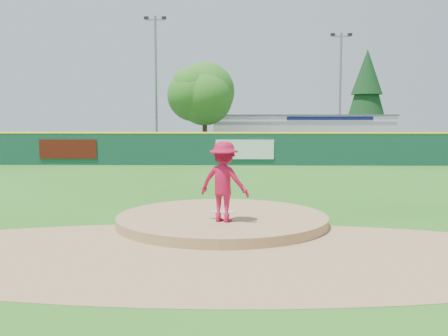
{
  "coord_description": "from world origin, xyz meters",
  "views": [
    {
      "loc": [
        0.35,
        -12.91,
        2.67
      ],
      "look_at": [
        0.0,
        2.0,
        1.3
      ],
      "focal_mm": 40.0,
      "sensor_mm": 36.0,
      "label": 1
    }
  ],
  "objects_px": {
    "pool_building_grp": "(299,134)",
    "light_pole_right": "(340,88)",
    "playground_slide": "(44,149)",
    "van": "(241,150)",
    "deciduous_tree": "(205,97)",
    "pitcher": "(224,182)",
    "conifer_tree": "(367,93)",
    "light_pole_left": "(156,80)"
  },
  "relations": [
    {
      "from": "pool_building_grp",
      "to": "light_pole_right",
      "type": "xyz_separation_m",
      "value": [
        3.0,
        -2.99,
        3.88
      ]
    },
    {
      "from": "playground_slide",
      "to": "pool_building_grp",
      "type": "bearing_deg",
      "value": 28.19
    },
    {
      "from": "conifer_tree",
      "to": "pool_building_grp",
      "type": "bearing_deg",
      "value": -150.22
    },
    {
      "from": "light_pole_right",
      "to": "pool_building_grp",
      "type": "bearing_deg",
      "value": 135.05
    },
    {
      "from": "van",
      "to": "light_pole_right",
      "type": "xyz_separation_m",
      "value": [
        8.22,
        4.77,
        4.9
      ]
    },
    {
      "from": "deciduous_tree",
      "to": "conifer_tree",
      "type": "relative_size",
      "value": 0.77
    },
    {
      "from": "playground_slide",
      "to": "conifer_tree",
      "type": "xyz_separation_m",
      "value": [
        26.1,
        14.25,
        4.77
      ]
    },
    {
      "from": "van",
      "to": "deciduous_tree",
      "type": "bearing_deg",
      "value": 58.81
    },
    {
      "from": "van",
      "to": "conifer_tree",
      "type": "height_order",
      "value": "conifer_tree"
    },
    {
      "from": "deciduous_tree",
      "to": "conifer_tree",
      "type": "distance_m",
      "value": 18.63
    },
    {
      "from": "pitcher",
      "to": "playground_slide",
      "type": "bearing_deg",
      "value": -35.89
    },
    {
      "from": "pool_building_grp",
      "to": "light_pole_right",
      "type": "height_order",
      "value": "light_pole_right"
    },
    {
      "from": "van",
      "to": "light_pole_right",
      "type": "height_order",
      "value": "light_pole_right"
    },
    {
      "from": "pitcher",
      "to": "playground_slide",
      "type": "distance_m",
      "value": 26.18
    },
    {
      "from": "pitcher",
      "to": "conifer_tree",
      "type": "relative_size",
      "value": 0.21
    },
    {
      "from": "playground_slide",
      "to": "light_pole_left",
      "type": "relative_size",
      "value": 0.25
    },
    {
      "from": "pitcher",
      "to": "light_pole_left",
      "type": "bearing_deg",
      "value": -53.81
    },
    {
      "from": "pitcher",
      "to": "deciduous_tree",
      "type": "distance_m",
      "value": 26.16
    },
    {
      "from": "van",
      "to": "pool_building_grp",
      "type": "bearing_deg",
      "value": -49.69
    },
    {
      "from": "van",
      "to": "playground_slide",
      "type": "xyz_separation_m",
      "value": [
        -13.89,
        -2.48,
        0.13
      ]
    },
    {
      "from": "pitcher",
      "to": "deciduous_tree",
      "type": "bearing_deg",
      "value": -61.52
    },
    {
      "from": "playground_slide",
      "to": "deciduous_tree",
      "type": "bearing_deg",
      "value": 16.29
    },
    {
      "from": "light_pole_right",
      "to": "conifer_tree",
      "type": "bearing_deg",
      "value": 60.26
    },
    {
      "from": "van",
      "to": "light_pole_left",
      "type": "relative_size",
      "value": 0.41
    },
    {
      "from": "pitcher",
      "to": "light_pole_right",
      "type": "relative_size",
      "value": 0.2
    },
    {
      "from": "pool_building_grp",
      "to": "light_pole_right",
      "type": "bearing_deg",
      "value": -44.95
    },
    {
      "from": "light_pole_left",
      "to": "deciduous_tree",
      "type": "bearing_deg",
      "value": -26.57
    },
    {
      "from": "deciduous_tree",
      "to": "light_pole_left",
      "type": "bearing_deg",
      "value": 153.43
    },
    {
      "from": "light_pole_left",
      "to": "pool_building_grp",
      "type": "bearing_deg",
      "value": 22.6
    },
    {
      "from": "pool_building_grp",
      "to": "van",
      "type": "bearing_deg",
      "value": -123.9
    },
    {
      "from": "deciduous_tree",
      "to": "van",
      "type": "bearing_deg",
      "value": -15.4
    },
    {
      "from": "pool_building_grp",
      "to": "light_pole_left",
      "type": "bearing_deg",
      "value": -157.4
    },
    {
      "from": "deciduous_tree",
      "to": "conifer_tree",
      "type": "height_order",
      "value": "conifer_tree"
    },
    {
      "from": "pitcher",
      "to": "light_pole_left",
      "type": "distance_m",
      "value": 28.93
    },
    {
      "from": "deciduous_tree",
      "to": "light_pole_right",
      "type": "xyz_separation_m",
      "value": [
        11.0,
        4.0,
        0.99
      ]
    },
    {
      "from": "pitcher",
      "to": "van",
      "type": "height_order",
      "value": "pitcher"
    },
    {
      "from": "pool_building_grp",
      "to": "playground_slide",
      "type": "bearing_deg",
      "value": -151.81
    },
    {
      "from": "van",
      "to": "playground_slide",
      "type": "height_order",
      "value": "playground_slide"
    },
    {
      "from": "pitcher",
      "to": "van",
      "type": "relative_size",
      "value": 0.44
    },
    {
      "from": "playground_slide",
      "to": "conifer_tree",
      "type": "distance_m",
      "value": 30.12
    },
    {
      "from": "playground_slide",
      "to": "conifer_tree",
      "type": "bearing_deg",
      "value": 28.62
    },
    {
      "from": "conifer_tree",
      "to": "light_pole_left",
      "type": "height_order",
      "value": "light_pole_left"
    }
  ]
}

